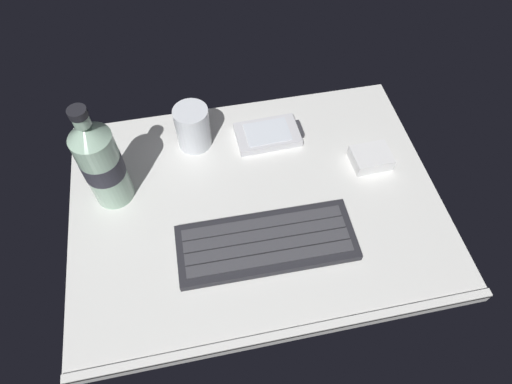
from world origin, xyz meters
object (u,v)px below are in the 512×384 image
object	(u,v)px
keyboard	(267,242)
water_bottle	(101,162)
handheld_device	(268,134)
juice_cup	(193,128)
charger_block	(371,158)

from	to	relation	value
keyboard	water_bottle	bearing A→B (deg)	147.91
handheld_device	juice_cup	distance (cm)	14.45
handheld_device	charger_block	size ratio (longest dim) A/B	1.85
keyboard	charger_block	world-z (taller)	charger_block
juice_cup	charger_block	world-z (taller)	juice_cup
water_bottle	charger_block	distance (cm)	47.20
handheld_device	charger_block	distance (cm)	19.80
water_bottle	keyboard	bearing A→B (deg)	-32.09
handheld_device	water_bottle	bearing A→B (deg)	-165.18
handheld_device	keyboard	bearing A→B (deg)	-102.71
keyboard	juice_cup	world-z (taller)	juice_cup
juice_cup	water_bottle	distance (cm)	18.49
juice_cup	charger_block	xyz separation A→B (cm)	(31.26, -11.13, -2.71)
handheld_device	water_bottle	xyz separation A→B (cm)	(-29.28, -7.74, 8.28)
handheld_device	juice_cup	size ratio (longest dim) A/B	1.53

